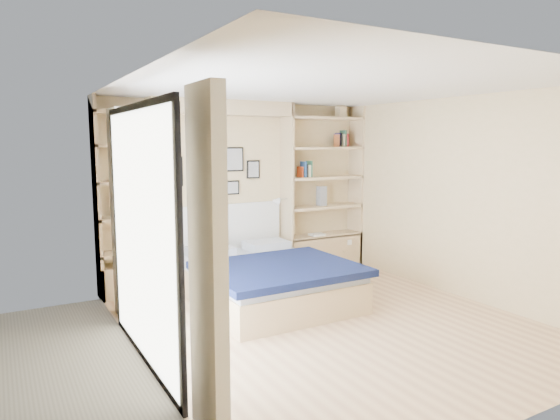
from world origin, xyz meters
TOP-DOWN VIEW (x-y plane):
  - ground at (0.00, 0.00)m, footprint 4.50×4.50m
  - room_shell at (-0.39, 1.52)m, footprint 4.50×4.50m
  - bed at (-0.24, 1.02)m, footprint 1.75×2.31m
  - photo_gallery at (-0.45, 2.22)m, footprint 1.48×0.02m
  - reading_lamps at (-0.30, 2.00)m, footprint 1.92×0.12m
  - shelf_decor at (1.08, 2.07)m, footprint 3.50×0.23m

SIDE VIEW (x-z plane):
  - ground at x=0.00m, z-range 0.00..0.00m
  - bed at x=-0.24m, z-range -0.26..0.81m
  - room_shell at x=-0.39m, z-range -1.17..3.33m
  - reading_lamps at x=-0.30m, z-range 1.03..1.17m
  - photo_gallery at x=-0.45m, z-range 1.19..2.01m
  - shelf_decor at x=1.08m, z-range 0.68..2.71m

